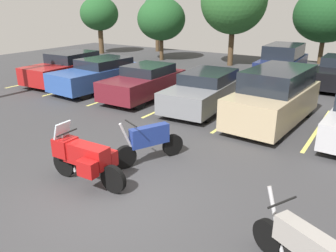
{
  "coord_description": "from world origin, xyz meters",
  "views": [
    {
      "loc": [
        4.65,
        -4.71,
        4.02
      ],
      "look_at": [
        -0.27,
        2.86,
        0.73
      ],
      "focal_mm": 36.25,
      "sensor_mm": 36.0,
      "label": 1
    }
  ],
  "objects_px": {
    "car_far_navy": "(282,63)",
    "car_red": "(69,68)",
    "motorcycle_touring": "(84,157)",
    "car_tan": "(275,97)",
    "car_grey": "(206,90)",
    "car_blue": "(100,74)",
    "car_maroon": "(144,82)",
    "motorcycle_third": "(309,252)",
    "motorcycle_second": "(149,142)"
  },
  "relations": [
    {
      "from": "motorcycle_touring",
      "to": "car_tan",
      "type": "xyz_separation_m",
      "value": [
        2.41,
        6.65,
        0.29
      ]
    },
    {
      "from": "motorcycle_touring",
      "to": "car_maroon",
      "type": "height_order",
      "value": "car_maroon"
    },
    {
      "from": "motorcycle_touring",
      "to": "car_maroon",
      "type": "distance_m",
      "value": 7.62
    },
    {
      "from": "car_blue",
      "to": "car_red",
      "type": "bearing_deg",
      "value": 171.97
    },
    {
      "from": "car_grey",
      "to": "car_blue",
      "type": "bearing_deg",
      "value": -178.41
    },
    {
      "from": "car_maroon",
      "to": "car_tan",
      "type": "bearing_deg",
      "value": -1.85
    },
    {
      "from": "car_far_navy",
      "to": "motorcycle_touring",
      "type": "bearing_deg",
      "value": -92.75
    },
    {
      "from": "car_red",
      "to": "motorcycle_touring",
      "type": "bearing_deg",
      "value": -39.89
    },
    {
      "from": "motorcycle_touring",
      "to": "car_far_navy",
      "type": "xyz_separation_m",
      "value": [
        0.67,
        13.91,
        0.28
      ]
    },
    {
      "from": "car_tan",
      "to": "motorcycle_second",
      "type": "bearing_deg",
      "value": -110.25
    },
    {
      "from": "motorcycle_second",
      "to": "car_grey",
      "type": "bearing_deg",
      "value": 101.09
    },
    {
      "from": "car_tan",
      "to": "car_far_navy",
      "type": "relative_size",
      "value": 0.98
    },
    {
      "from": "motorcycle_touring",
      "to": "car_far_navy",
      "type": "distance_m",
      "value": 13.93
    },
    {
      "from": "car_blue",
      "to": "car_tan",
      "type": "xyz_separation_m",
      "value": [
        8.54,
        -0.27,
        0.2
      ]
    },
    {
      "from": "motorcycle_touring",
      "to": "motorcycle_second",
      "type": "height_order",
      "value": "motorcycle_touring"
    },
    {
      "from": "car_red",
      "to": "car_blue",
      "type": "bearing_deg",
      "value": -8.03
    },
    {
      "from": "motorcycle_second",
      "to": "car_blue",
      "type": "height_order",
      "value": "car_blue"
    },
    {
      "from": "motorcycle_second",
      "to": "car_red",
      "type": "height_order",
      "value": "car_red"
    },
    {
      "from": "motorcycle_third",
      "to": "car_far_navy",
      "type": "distance_m",
      "value": 14.92
    },
    {
      "from": "car_grey",
      "to": "car_tan",
      "type": "bearing_deg",
      "value": -8.54
    },
    {
      "from": "motorcycle_touring",
      "to": "car_far_navy",
      "type": "relative_size",
      "value": 0.45
    },
    {
      "from": "motorcycle_touring",
      "to": "car_red",
      "type": "height_order",
      "value": "car_red"
    },
    {
      "from": "car_blue",
      "to": "car_grey",
      "type": "bearing_deg",
      "value": 1.59
    },
    {
      "from": "motorcycle_touring",
      "to": "motorcycle_third",
      "type": "relative_size",
      "value": 1.08
    },
    {
      "from": "car_far_navy",
      "to": "car_blue",
      "type": "bearing_deg",
      "value": -134.23
    },
    {
      "from": "motorcycle_second",
      "to": "motorcycle_third",
      "type": "distance_m",
      "value": 4.91
    },
    {
      "from": "car_tan",
      "to": "car_blue",
      "type": "bearing_deg",
      "value": 178.18
    },
    {
      "from": "car_blue",
      "to": "car_grey",
      "type": "relative_size",
      "value": 0.99
    },
    {
      "from": "motorcycle_touring",
      "to": "car_tan",
      "type": "bearing_deg",
      "value": 70.09
    },
    {
      "from": "car_red",
      "to": "car_grey",
      "type": "distance_m",
      "value": 8.27
    },
    {
      "from": "car_far_navy",
      "to": "car_red",
      "type": "bearing_deg",
      "value": -144.79
    },
    {
      "from": "motorcycle_third",
      "to": "car_blue",
      "type": "bearing_deg",
      "value": 146.93
    },
    {
      "from": "motorcycle_third",
      "to": "car_tan",
      "type": "xyz_separation_m",
      "value": [
        -2.63,
        7.0,
        0.4
      ]
    },
    {
      "from": "car_grey",
      "to": "car_far_navy",
      "type": "distance_m",
      "value": 6.92
    },
    {
      "from": "car_red",
      "to": "car_tan",
      "type": "distance_m",
      "value": 11.15
    },
    {
      "from": "motorcycle_second",
      "to": "car_tan",
      "type": "bearing_deg",
      "value": 69.75
    },
    {
      "from": "car_maroon",
      "to": "car_far_navy",
      "type": "relative_size",
      "value": 0.91
    },
    {
      "from": "car_blue",
      "to": "car_tan",
      "type": "bearing_deg",
      "value": -1.82
    },
    {
      "from": "car_tan",
      "to": "car_maroon",
      "type": "bearing_deg",
      "value": 178.15
    },
    {
      "from": "motorcycle_second",
      "to": "car_red",
      "type": "distance_m",
      "value": 10.84
    },
    {
      "from": "motorcycle_second",
      "to": "car_tan",
      "type": "xyz_separation_m",
      "value": [
        1.81,
        4.91,
        0.37
      ]
    },
    {
      "from": "car_blue",
      "to": "car_maroon",
      "type": "relative_size",
      "value": 1.11
    },
    {
      "from": "car_red",
      "to": "car_grey",
      "type": "height_order",
      "value": "car_red"
    },
    {
      "from": "car_maroon",
      "to": "car_grey",
      "type": "distance_m",
      "value": 2.93
    },
    {
      "from": "motorcycle_second",
      "to": "car_blue",
      "type": "xyz_separation_m",
      "value": [
        -6.73,
        5.18,
        0.17
      ]
    },
    {
      "from": "motorcycle_second",
      "to": "motorcycle_third",
      "type": "relative_size",
      "value": 0.96
    },
    {
      "from": "car_red",
      "to": "car_far_navy",
      "type": "bearing_deg",
      "value": 35.21
    },
    {
      "from": "car_red",
      "to": "motorcycle_second",
      "type": "bearing_deg",
      "value": -30.77
    },
    {
      "from": "car_blue",
      "to": "car_far_navy",
      "type": "xyz_separation_m",
      "value": [
        6.8,
        6.99,
        0.19
      ]
    },
    {
      "from": "car_blue",
      "to": "car_tan",
      "type": "height_order",
      "value": "car_tan"
    }
  ]
}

